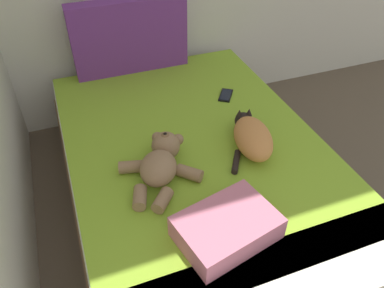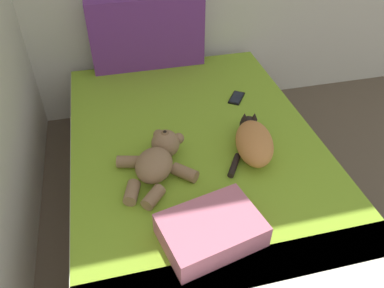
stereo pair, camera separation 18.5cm
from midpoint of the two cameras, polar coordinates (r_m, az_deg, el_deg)
name	(u,v)px [view 1 (the left image)]	position (r m, az deg, el deg)	size (l,w,h in m)	color
bed	(196,175)	(2.22, -1.85, -4.70)	(1.40, 2.06, 0.46)	brown
patterned_cushion	(130,36)	(2.71, -11.30, 15.45)	(0.78, 0.13, 0.49)	#72338C
cat	(252,137)	(2.02, 6.34, 1.02)	(0.31, 0.42, 0.15)	#D18447
teddy_bear	(161,162)	(1.87, -7.54, -2.85)	(0.39, 0.48, 0.16)	#937051
cell_phone	(226,95)	(2.46, 2.91, 7.23)	(0.14, 0.16, 0.01)	black
throw_pillow	(227,227)	(1.60, 1.86, -12.50)	(0.40, 0.28, 0.11)	#D1728C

